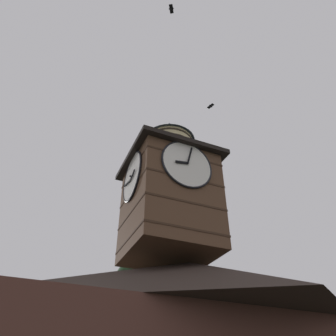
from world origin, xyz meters
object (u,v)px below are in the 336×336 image
object	(u,v)px
flying_bird_high	(211,106)
flying_bird_low	(171,9)
clock_tower	(169,192)
pine_tree_behind	(150,294)
moon	(178,314)

from	to	relation	value
flying_bird_high	flying_bird_low	distance (m)	6.73
clock_tower	pine_tree_behind	distance (m)	5.92
clock_tower	flying_bird_low	bearing A→B (deg)	67.42
pine_tree_behind	flying_bird_low	bearing A→B (deg)	73.22
clock_tower	flying_bird_high	bearing A→B (deg)	167.72
moon	flying_bird_high	xyz separation A→B (m)	(13.18, 33.56, 5.03)
moon	flying_bird_high	bearing A→B (deg)	68.56
clock_tower	flying_bird_low	distance (m)	9.17
flying_bird_low	pine_tree_behind	bearing A→B (deg)	-106.78
flying_bird_high	flying_bird_low	bearing A→B (deg)	43.91
clock_tower	pine_tree_behind	size ratio (longest dim) A/B	0.45
moon	flying_bird_low	world-z (taller)	flying_bird_low
pine_tree_behind	flying_bird_high	world-z (taller)	pine_tree_behind
pine_tree_behind	flying_bird_low	xyz separation A→B (m)	(2.88, 9.56, 11.18)
clock_tower	flying_bird_high	xyz separation A→B (m)	(-2.66, 0.58, 6.75)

